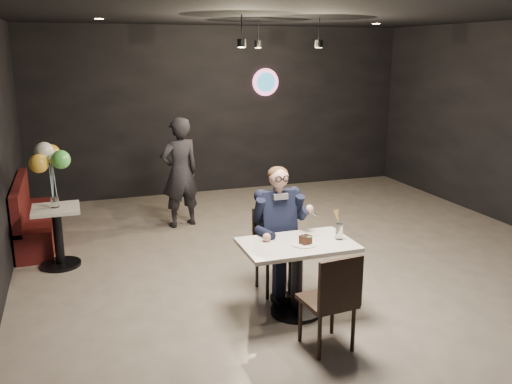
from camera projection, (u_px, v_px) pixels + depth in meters
name	position (u px, v px, depth m)	size (l,w,h in m)	color
floor	(332.00, 282.00, 6.22)	(9.00, 9.00, 0.00)	gray
wall_sign	(266.00, 82.00, 10.05)	(0.50, 0.06, 0.50)	pink
pendant_lights	(273.00, 27.00, 7.32)	(1.40, 1.20, 0.36)	black
main_table	(297.00, 278.00, 5.39)	(1.10, 0.70, 0.75)	silver
chair_far	(277.00, 251.00, 5.88)	(0.42, 0.46, 0.92)	black
chair_near	(327.00, 299.00, 4.76)	(0.42, 0.46, 0.92)	black
seated_man	(277.00, 229.00, 5.81)	(0.60, 0.80, 1.44)	black
dessert_plate	(304.00, 244.00, 5.24)	(0.24, 0.24, 0.01)	white
cake_slice	(306.00, 240.00, 5.23)	(0.10, 0.08, 0.07)	black
mint_leaf	(309.00, 237.00, 5.19)	(0.06, 0.04, 0.01)	#287C33
sundae_glass	(339.00, 231.00, 5.38)	(0.07, 0.07, 0.16)	silver
wafer_cone	(337.00, 216.00, 5.33)	(0.06, 0.06, 0.12)	tan
booth_bench	(35.00, 212.00, 7.38)	(0.44, 1.77, 0.89)	#3F0F0D
side_table	(59.00, 239.00, 6.59)	(0.55, 0.55, 0.69)	silver
balloon_vase	(55.00, 202.00, 6.47)	(0.09, 0.09, 0.14)	silver
balloon_bunch	(52.00, 168.00, 6.36)	(0.40, 0.40, 0.67)	yellow
passerby	(180.00, 173.00, 8.01)	(0.60, 0.39, 1.64)	black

